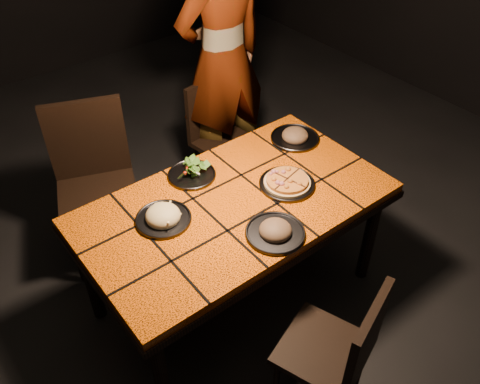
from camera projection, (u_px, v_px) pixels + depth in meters
room_shell at (234, 68)px, 2.14m from camera, size 6.04×7.04×3.08m
dining_table at (235, 212)px, 2.67m from camera, size 1.62×0.92×0.75m
chair_near at (341, 349)px, 2.27m from camera, size 0.49×0.49×0.84m
chair_far_left at (94, 174)px, 3.06m from camera, size 0.60×0.60×1.02m
chair_far_right at (217, 130)px, 3.62m from camera, size 0.43×0.43×0.84m
diner at (222, 59)px, 3.41m from camera, size 0.70×0.46×1.91m
plate_pizza at (287, 183)px, 2.71m from camera, size 0.30×0.30×0.04m
plate_pasta at (163, 217)px, 2.50m from camera, size 0.28×0.28×0.09m
plate_salad at (192, 172)px, 2.76m from camera, size 0.26×0.26×0.07m
plate_mushroom_a at (275, 231)px, 2.42m from camera, size 0.29×0.29×0.10m
plate_mushroom_b at (295, 136)px, 3.04m from camera, size 0.29×0.29×0.10m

